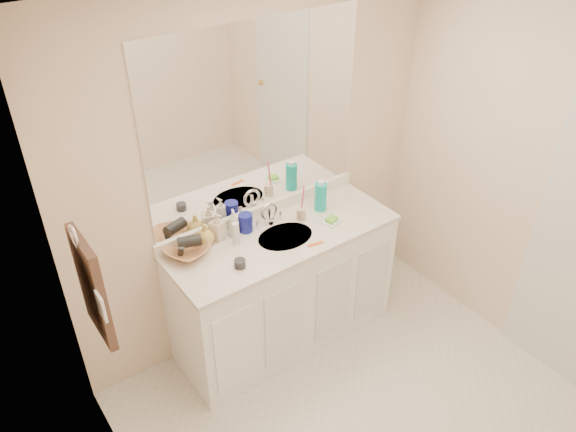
# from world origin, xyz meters

# --- Properties ---
(ceiling) EXTENTS (2.60, 2.60, 0.02)m
(ceiling) POSITION_xyz_m (0.00, 0.00, 2.40)
(ceiling) COLOR white
(ceiling) RESTS_ON wall_back
(wall_back) EXTENTS (2.60, 0.02, 2.40)m
(wall_back) POSITION_xyz_m (0.00, 1.30, 1.20)
(wall_back) COLOR beige
(wall_back) RESTS_ON floor
(wall_left) EXTENTS (0.02, 2.60, 2.40)m
(wall_left) POSITION_xyz_m (-1.30, 0.00, 1.20)
(wall_left) COLOR beige
(wall_left) RESTS_ON floor
(wall_right) EXTENTS (0.02, 2.60, 2.40)m
(wall_right) POSITION_xyz_m (1.30, 0.00, 1.20)
(wall_right) COLOR beige
(wall_right) RESTS_ON floor
(vanity_cabinet) EXTENTS (1.50, 0.55, 0.85)m
(vanity_cabinet) POSITION_xyz_m (0.00, 1.02, 0.42)
(vanity_cabinet) COLOR white
(vanity_cabinet) RESTS_ON floor
(countertop) EXTENTS (1.52, 0.57, 0.03)m
(countertop) POSITION_xyz_m (0.00, 1.02, 0.86)
(countertop) COLOR silver
(countertop) RESTS_ON vanity_cabinet
(backsplash) EXTENTS (1.52, 0.03, 0.08)m
(backsplash) POSITION_xyz_m (0.00, 1.29, 0.92)
(backsplash) COLOR white
(backsplash) RESTS_ON countertop
(sink_basin) EXTENTS (0.37, 0.37, 0.02)m
(sink_basin) POSITION_xyz_m (0.00, 1.00, 0.87)
(sink_basin) COLOR beige
(sink_basin) RESTS_ON countertop
(faucet) EXTENTS (0.02, 0.02, 0.11)m
(faucet) POSITION_xyz_m (0.00, 1.18, 0.94)
(faucet) COLOR silver
(faucet) RESTS_ON countertop
(mirror) EXTENTS (1.48, 0.01, 1.20)m
(mirror) POSITION_xyz_m (0.00, 1.29, 1.56)
(mirror) COLOR white
(mirror) RESTS_ON wall_back
(blue_mug) EXTENTS (0.09, 0.09, 0.12)m
(blue_mug) POSITION_xyz_m (-0.17, 1.20, 0.94)
(blue_mug) COLOR navy
(blue_mug) RESTS_ON countertop
(tan_cup) EXTENTS (0.08, 0.08, 0.08)m
(tan_cup) POSITION_xyz_m (0.19, 1.10, 0.92)
(tan_cup) COLOR #CCB38F
(tan_cup) RESTS_ON countertop
(toothbrush) EXTENTS (0.01, 0.04, 0.22)m
(toothbrush) POSITION_xyz_m (0.20, 1.10, 1.03)
(toothbrush) COLOR #F23F69
(toothbrush) RESTS_ON tan_cup
(mouthwash_bottle) EXTENTS (0.11, 0.11, 0.20)m
(mouthwash_bottle) POSITION_xyz_m (0.37, 1.12, 0.98)
(mouthwash_bottle) COLOR #0EA9A0
(mouthwash_bottle) RESTS_ON countertop
(soap_dish) EXTENTS (0.13, 0.12, 0.01)m
(soap_dish) POSITION_xyz_m (0.33, 0.95, 0.89)
(soap_dish) COLOR white
(soap_dish) RESTS_ON countertop
(green_soap) EXTENTS (0.08, 0.07, 0.03)m
(green_soap) POSITION_xyz_m (0.33, 0.95, 0.90)
(green_soap) COLOR #64C931
(green_soap) RESTS_ON soap_dish
(orange_comb) EXTENTS (0.11, 0.04, 0.00)m
(orange_comb) POSITION_xyz_m (0.10, 0.83, 0.88)
(orange_comb) COLOR #DB5517
(orange_comb) RESTS_ON countertop
(dark_jar) EXTENTS (0.07, 0.07, 0.05)m
(dark_jar) POSITION_xyz_m (-0.39, 0.91, 0.90)
(dark_jar) COLOR #252429
(dark_jar) RESTS_ON countertop
(extra_white_bottle) EXTENTS (0.05, 0.05, 0.14)m
(extra_white_bottle) POSITION_xyz_m (-0.29, 1.13, 0.95)
(extra_white_bottle) COLOR silver
(extra_white_bottle) RESTS_ON countertop
(soap_bottle_white) EXTENTS (0.09, 0.09, 0.18)m
(soap_bottle_white) POSITION_xyz_m (-0.25, 1.21, 0.97)
(soap_bottle_white) COLOR silver
(soap_bottle_white) RESTS_ON countertop
(soap_bottle_cream) EXTENTS (0.10, 0.11, 0.18)m
(soap_bottle_cream) POSITION_xyz_m (-0.35, 1.23, 0.97)
(soap_bottle_cream) COLOR beige
(soap_bottle_cream) RESTS_ON countertop
(soap_bottle_yellow) EXTENTS (0.14, 0.14, 0.14)m
(soap_bottle_yellow) POSITION_xyz_m (-0.44, 1.23, 0.95)
(soap_bottle_yellow) COLOR gold
(soap_bottle_yellow) RESTS_ON countertop
(wicker_basket) EXTENTS (0.33, 0.33, 0.06)m
(wicker_basket) POSITION_xyz_m (-0.59, 1.19, 0.91)
(wicker_basket) COLOR #B67649
(wicker_basket) RESTS_ON countertop
(hair_dryer) EXTENTS (0.15, 0.11, 0.07)m
(hair_dryer) POSITION_xyz_m (-0.57, 1.19, 0.97)
(hair_dryer) COLOR black
(hair_dryer) RESTS_ON wicker_basket
(towel_ring) EXTENTS (0.01, 0.11, 0.11)m
(towel_ring) POSITION_xyz_m (-1.27, 0.77, 1.55)
(towel_ring) COLOR silver
(towel_ring) RESTS_ON wall_left
(hand_towel) EXTENTS (0.04, 0.32, 0.55)m
(hand_towel) POSITION_xyz_m (-1.25, 0.77, 1.25)
(hand_towel) COLOR #302019
(hand_towel) RESTS_ON towel_ring
(switch_plate) EXTENTS (0.01, 0.08, 0.13)m
(switch_plate) POSITION_xyz_m (-1.27, 0.57, 1.30)
(switch_plate) COLOR white
(switch_plate) RESTS_ON wall_left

